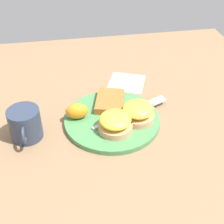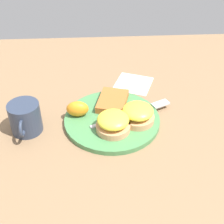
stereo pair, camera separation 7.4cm
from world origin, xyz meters
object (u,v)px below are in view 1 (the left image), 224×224
sandwich_benedict_right (138,112)px  cup (25,124)px  orange_wedge (77,111)px  fork (136,110)px  hashbrown_patty (110,101)px  sandwich_benedict_left (116,122)px

sandwich_benedict_right → cup: 0.29m
sandwich_benedict_right → orange_wedge: bearing=-101.8°
cup → orange_wedge: bearing=106.1°
fork → cup: 0.30m
orange_wedge → fork: size_ratio=0.26×
hashbrown_patty → fork: hashbrown_patty is taller
sandwich_benedict_right → orange_wedge: size_ratio=1.49×
sandwich_benedict_right → hashbrown_patty: 0.10m
orange_wedge → cup: (0.04, -0.13, 0.01)m
orange_wedge → sandwich_benedict_right: bearing=78.2°
sandwich_benedict_right → hashbrown_patty: (-0.08, -0.06, -0.01)m
orange_wedge → hashbrown_patty: bearing=115.2°
cup → sandwich_benedict_right: bearing=91.0°
sandwich_benedict_right → fork: size_ratio=0.39×
hashbrown_patty → fork: bearing=55.7°
sandwich_benedict_left → cup: bearing=-97.0°
hashbrown_patty → cup: size_ratio=0.99×
fork → cup: size_ratio=2.08×
fork → cup: bearing=-82.3°
fork → cup: cup is taller
sandwich_benedict_left → sandwich_benedict_right: same height
sandwich_benedict_left → hashbrown_patty: sandwich_benedict_left is taller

